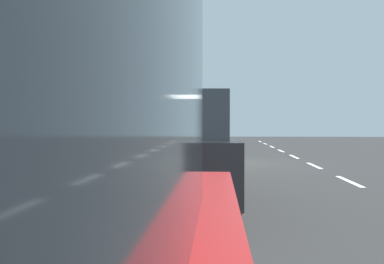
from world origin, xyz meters
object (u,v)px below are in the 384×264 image
parked_sedan_white_second (208,136)px  parked_sedan_grey_nearest (208,133)px  parked_suv_black_far (176,149)px  bicycle_at_curb (186,150)px  street_tree_mid_block (145,81)px  fire_hydrant (156,149)px  street_tree_near_cyclist (176,95)px  parked_pickup_silver_mid (193,142)px  pedestrian_on_phone (143,131)px  cyclist_with_backpack (181,135)px

parked_sedan_white_second → parked_sedan_grey_nearest: bearing=-88.6°
parked_suv_black_far → bicycle_at_curb: size_ratio=2.74×
parked_sedan_grey_nearest → bicycle_at_curb: 14.75m
parked_sedan_grey_nearest → street_tree_mid_block: 14.27m
fire_hydrant → street_tree_near_cyclist: bearing=-86.7°
parked_pickup_silver_mid → street_tree_mid_block: size_ratio=1.05×
street_tree_mid_block → pedestrian_on_phone: street_tree_mid_block is taller
parked_sedan_grey_nearest → street_tree_near_cyclist: 3.76m
parked_suv_black_far → fire_hydrant: size_ratio=5.74×
bicycle_at_curb → pedestrian_on_phone: bearing=-64.2°
parked_sedan_white_second → street_tree_near_cyclist: size_ratio=0.88×
bicycle_at_curb → parked_pickup_silver_mid: bearing=97.4°
cyclist_with_backpack → street_tree_near_cyclist: street_tree_near_cyclist is taller
pedestrian_on_phone → cyclist_with_backpack: bearing=115.7°
parked_sedan_grey_nearest → parked_sedan_white_second: (-0.18, 7.74, 0.00)m
parked_suv_black_far → street_tree_near_cyclist: bearing=-84.2°
parked_sedan_grey_nearest → pedestrian_on_phone: pedestrian_on_phone is taller
parked_sedan_grey_nearest → parked_suv_black_far: parked_suv_black_far is taller
parked_suv_black_far → parked_pickup_silver_mid: bearing=-89.6°
parked_pickup_silver_mid → street_tree_mid_block: bearing=-66.0°
bicycle_at_curb → street_tree_near_cyclist: bearing=-82.5°
cyclist_with_backpack → parked_sedan_white_second: bearing=-98.1°
parked_pickup_silver_mid → street_tree_mid_block: (2.42, -5.43, 2.46)m
parked_sedan_white_second → street_tree_near_cyclist: street_tree_near_cyclist is taller
bicycle_at_curb → pedestrian_on_phone: size_ratio=1.09×
parked_suv_black_far → street_tree_mid_block: street_tree_mid_block is taller
parked_sedan_grey_nearest → bicycle_at_curb: size_ratio=2.56×
bicycle_at_curb → street_tree_mid_block: bearing=-26.3°
pedestrian_on_phone → parked_pickup_silver_mid: bearing=108.2°
parked_pickup_silver_mid → cyclist_with_backpack: 5.03m
parked_sedan_white_second → cyclist_with_backpack: size_ratio=2.72×
parked_suv_black_far → pedestrian_on_phone: 16.30m
street_tree_mid_block → pedestrian_on_phone: bearing=-78.9°
parked_pickup_silver_mid → fire_hydrant: (1.48, -2.21, -0.33)m
parked_suv_black_far → street_tree_near_cyclist: size_ratio=0.96×
bicycle_at_curb → fire_hydrant: size_ratio=2.10×
fire_hydrant → street_tree_mid_block: bearing=-73.7°
parked_sedan_grey_nearest → cyclist_with_backpack: bearing=87.0°
parked_pickup_silver_mid → parked_suv_black_far: 5.62m
street_tree_near_cyclist → street_tree_mid_block: street_tree_mid_block is taller
parked_sedan_white_second → street_tree_mid_block: street_tree_mid_block is taller
parked_suv_black_far → pedestrian_on_phone: parked_suv_black_far is taller
parked_sedan_white_second → parked_suv_black_far: size_ratio=0.92×
parked_suv_black_far → cyclist_with_backpack: size_ratio=2.96×
parked_pickup_silver_mid → fire_hydrant: bearing=-56.2°
parked_sedan_white_second → fire_hydrant: parked_sedan_white_second is taller
fire_hydrant → bicycle_at_curb: bearing=-111.1°
cyclist_with_backpack → street_tree_near_cyclist: 13.94m
parked_pickup_silver_mid → fire_hydrant: parked_pickup_silver_mid is taller
bicycle_at_curb → pedestrian_on_phone: 6.48m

